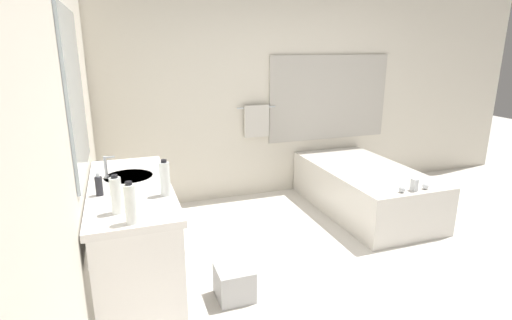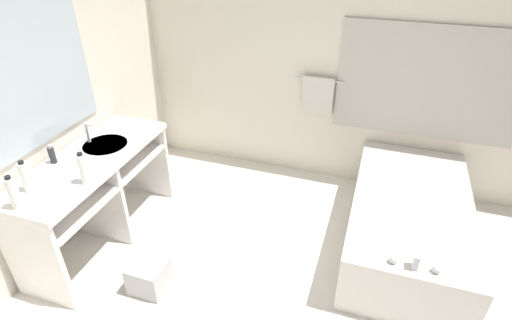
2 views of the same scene
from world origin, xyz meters
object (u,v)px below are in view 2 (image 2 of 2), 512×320
bathtub (408,220)px  water_bottle_3 (14,193)px  waste_bin (149,276)px  water_bottle_1 (83,169)px  water_bottle_2 (26,177)px  soap_dispenser (52,155)px

bathtub → water_bottle_3: size_ratio=7.05×
waste_bin → bathtub: bearing=31.0°
water_bottle_1 → waste_bin: (0.46, -0.09, -0.87)m
water_bottle_1 → water_bottle_2: bearing=-146.6°
water_bottle_2 → waste_bin: water_bottle_2 is taller
water_bottle_1 → bathtub: bearing=24.1°
water_bottle_1 → waste_bin: size_ratio=0.94×
water_bottle_3 → soap_dispenser: bearing=109.2°
water_bottle_1 → soap_dispenser: (-0.44, 0.15, -0.05)m
bathtub → waste_bin: (-1.93, -1.16, -0.16)m
water_bottle_1 → water_bottle_3: same height
soap_dispenser → water_bottle_2: bearing=-72.6°
bathtub → soap_dispenser: (-2.83, -0.92, 0.66)m
water_bottle_2 → soap_dispenser: size_ratio=1.52×
bathtub → waste_bin: bearing=-149.0°
bathtub → water_bottle_2: bearing=-154.7°
bathtub → waste_bin: 2.26m
water_bottle_2 → soap_dispenser: water_bottle_2 is taller
water_bottle_2 → soap_dispenser: bearing=107.4°
water_bottle_3 → waste_bin: (0.71, 0.31, -0.87)m
bathtub → water_bottle_2: (-2.71, -1.28, 0.71)m
bathtub → water_bottle_3: water_bottle_3 is taller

